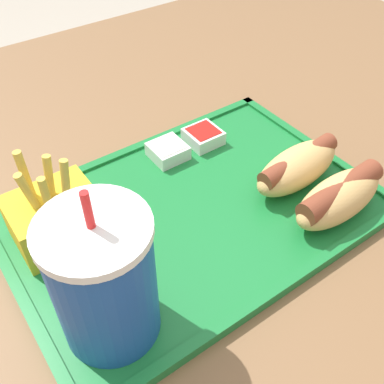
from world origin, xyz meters
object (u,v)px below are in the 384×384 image
Objects in this scene: hot_dog_far at (339,197)px; sauce_cup_mayo at (168,151)px; hot_dog_near at (297,166)px; sauce_cup_ketchup at (203,136)px; soda_cup at (104,281)px; fries_carton at (55,216)px.

hot_dog_far reaches higher than sauce_cup_mayo.
sauce_cup_ketchup is at bearing -71.61° from hot_dog_near.
hot_dog_far is 2.97× the size of sauce_cup_mayo.
hot_dog_near is at bearing -90.00° from hot_dog_far.
soda_cup is 1.27× the size of hot_dog_near.
hot_dog_near is 0.14m from sauce_cup_ketchup.
hot_dog_near is 1.20× the size of fries_carton.
fries_carton is at bearing -91.75° from soda_cup.
sauce_cup_mayo is (-0.18, -0.05, -0.02)m from fries_carton.
sauce_cup_ketchup is at bearing 178.76° from sauce_cup_mayo.
fries_carton is 0.24m from sauce_cup_ketchup.
sauce_cup_ketchup is (-0.24, -0.18, -0.06)m from soda_cup.
soda_cup is 0.29m from hot_dog_near.
soda_cup is at bearing -4.51° from hot_dog_far.
fries_carton is (0.28, -0.09, 0.00)m from hot_dog_near.
fries_carton reaches higher than sauce_cup_ketchup.
hot_dog_far reaches higher than sauce_cup_ketchup.
soda_cup is 3.81× the size of sauce_cup_mayo.
sauce_cup_ketchup is at bearing -143.12° from soda_cup.
hot_dog_near is (0.00, -0.07, -0.00)m from hot_dog_far.
hot_dog_far is at bearing 175.49° from soda_cup.
hot_dog_near is at bearing 162.18° from fries_carton.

